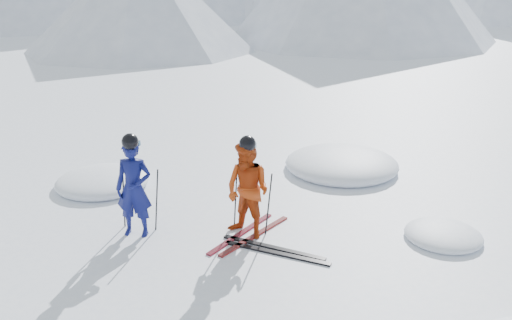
% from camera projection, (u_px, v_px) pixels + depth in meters
% --- Properties ---
extents(ground, '(160.00, 160.00, 0.00)m').
position_uv_depth(ground, '(360.00, 251.00, 8.27)').
color(ground, white).
rests_on(ground, ground).
extents(skier_blue, '(0.65, 0.49, 1.60)m').
position_uv_depth(skier_blue, '(134.00, 189.00, 8.54)').
color(skier_blue, '#0E1355').
rests_on(skier_blue, ground).
extents(skier_red, '(0.91, 0.80, 1.58)m').
position_uv_depth(skier_red, '(248.00, 190.00, 8.50)').
color(skier_red, '#AD370D').
rests_on(skier_red, ground).
extents(pole_blue_left, '(0.11, 0.08, 1.06)m').
position_uv_depth(pole_blue_left, '(124.00, 198.00, 8.85)').
color(pole_blue_left, black).
rests_on(pole_blue_left, ground).
extents(pole_blue_right, '(0.11, 0.07, 1.06)m').
position_uv_depth(pole_blue_right, '(157.00, 200.00, 8.78)').
color(pole_blue_right, black).
rests_on(pole_blue_right, ground).
extents(pole_red_left, '(0.11, 0.09, 1.05)m').
position_uv_depth(pole_red_left, '(236.00, 197.00, 8.90)').
color(pole_red_left, black).
rests_on(pole_red_left, ground).
extents(pole_red_right, '(0.11, 0.08, 1.05)m').
position_uv_depth(pole_red_right, '(269.00, 204.00, 8.63)').
color(pole_red_right, black).
rests_on(pole_red_right, ground).
extents(ski_worn_left, '(0.54, 1.66, 0.03)m').
position_uv_depth(ski_worn_left, '(241.00, 233.00, 8.80)').
color(ski_worn_left, black).
rests_on(ski_worn_left, ground).
extents(ski_worn_right, '(0.65, 1.63, 0.03)m').
position_uv_depth(ski_worn_right, '(255.00, 235.00, 8.72)').
color(ski_worn_right, black).
rests_on(ski_worn_right, ground).
extents(ski_loose_a, '(1.70, 0.30, 0.03)m').
position_uv_depth(ski_loose_a, '(273.00, 247.00, 8.35)').
color(ski_loose_a, black).
rests_on(ski_loose_a, ground).
extents(ski_loose_b, '(1.70, 0.24, 0.03)m').
position_uv_depth(ski_loose_b, '(277.00, 253.00, 8.18)').
color(ski_loose_b, black).
rests_on(ski_loose_b, ground).
extents(snow_lumps, '(9.10, 7.16, 0.53)m').
position_uv_depth(snow_lumps, '(299.00, 188.00, 10.64)').
color(snow_lumps, white).
rests_on(snow_lumps, ground).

